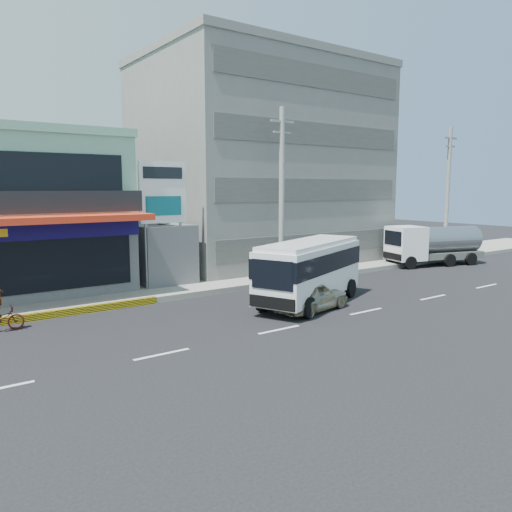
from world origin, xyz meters
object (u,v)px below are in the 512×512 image
Objects in this scene: satellite_dish at (158,223)px; utility_pole_near at (282,195)px; tanker_truck at (432,244)px; concrete_building at (260,168)px; utility_pole_far at (447,193)px; minibus at (310,267)px; sedan at (311,296)px; billboard at (163,199)px.

satellite_dish is 7.17m from utility_pole_near.
utility_pole_near is at bearing 176.45° from tanker_truck.
concrete_building is 14.32m from utility_pole_far.
minibus reaches higher than tanker_truck.
utility_pole_near is 7.96m from sedan.
tanker_truck is at bearing 14.57° from minibus.
satellite_dish is 0.20× the size of tanker_truck.
tanker_truck is at bearing -12.98° from satellite_dish.
minibus is (-6.08, -12.38, -5.19)m from concrete_building.
concrete_building is 13.59m from tanker_truck.
concrete_building is 14.74m from minibus.
utility_pole_near is (6.00, -3.60, 1.57)m from satellite_dish.
concrete_building reaches higher than satellite_dish.
billboard is at bearing 164.52° from utility_pole_near.
utility_pole_far is at bearing 0.00° from utility_pole_near.
utility_pole_near is at bearing -117.76° from concrete_building.
sedan is (3.04, -9.50, -2.88)m from satellite_dish.
concrete_building is 8.79m from utility_pole_near.
minibus is at bearing -116.17° from concrete_building.
utility_pole_near is at bearing -39.18° from sedan.
tanker_truck is at bearing -42.58° from concrete_building.
tanker_truck is at bearing -3.55° from utility_pole_near.
utility_pole_far is at bearing -4.57° from billboard.
billboard is 0.69× the size of utility_pole_near.
utility_pole_near is at bearing 180.00° from utility_pole_far.
minibus is at bearing -165.20° from utility_pole_far.
minibus is 1.81m from sedan.
utility_pole_far reaches higher than satellite_dish.
minibus is at bearing -64.95° from satellite_dish.
concrete_building reaches higher than utility_pole_near.
utility_pole_near is at bearing -30.96° from satellite_dish.
satellite_dish is 0.20× the size of minibus.
utility_pole_near is 1.00× the size of utility_pole_far.
minibus is at bearing -50.58° from sedan.
billboard reaches higher than minibus.
utility_pole_near is (-4.00, -7.60, -1.85)m from concrete_building.
tanker_truck reaches higher than sedan.
tanker_truck is (19.16, -4.42, -2.04)m from satellite_dish.
concrete_building reaches higher than billboard.
tanker_truck is (13.16, -0.82, -3.62)m from utility_pole_near.
billboard is 0.91× the size of minibus.
tanker_truck is at bearing -7.58° from billboard.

